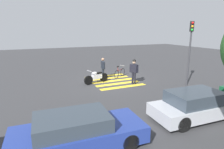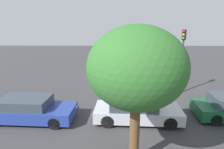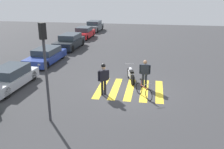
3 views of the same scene
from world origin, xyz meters
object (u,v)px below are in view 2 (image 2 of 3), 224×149
(officer_by_motorcycle, at_px, (131,72))
(traffic_light_pole, at_px, (182,52))
(car_blue_hatchback, at_px, (29,109))
(leaning_bicycle, at_px, (128,74))
(officer_on_foot, at_px, (112,67))
(car_silver_sedan, at_px, (136,110))
(police_motorcycle, at_px, (102,75))

(officer_by_motorcycle, distance_m, traffic_light_pole, 4.34)
(car_blue_hatchback, xyz_separation_m, traffic_light_pole, (-9.19, -4.15, 2.45))
(car_blue_hatchback, bearing_deg, leaning_bicycle, -124.49)
(officer_on_foot, relative_size, car_silver_sedan, 0.39)
(car_blue_hatchback, relative_size, traffic_light_pole, 1.02)
(leaning_bicycle, xyz_separation_m, car_silver_sedan, (0.17, 8.39, 0.24))
(car_silver_sedan, bearing_deg, car_blue_hatchback, 0.01)
(police_motorcycle, relative_size, officer_by_motorcycle, 1.09)
(officer_on_foot, height_order, car_blue_hatchback, officer_on_foot)
(police_motorcycle, xyz_separation_m, car_blue_hatchback, (3.31, 7.42, 0.12))
(car_silver_sedan, distance_m, traffic_light_pole, 5.99)
(leaning_bicycle, distance_m, officer_on_foot, 1.68)
(officer_by_motorcycle, xyz_separation_m, car_silver_sedan, (0.20, 6.06, -0.50))
(leaning_bicycle, bearing_deg, traffic_light_pole, 128.83)
(officer_by_motorcycle, bearing_deg, officer_on_foot, -55.43)
(police_motorcycle, height_order, leaning_bicycle, police_motorcycle)
(leaning_bicycle, xyz_separation_m, officer_on_foot, (1.56, 0.03, 0.64))
(officer_by_motorcycle, bearing_deg, car_blue_hatchback, 46.28)
(police_motorcycle, bearing_deg, officer_on_foot, -133.93)
(police_motorcycle, distance_m, officer_by_motorcycle, 2.91)
(police_motorcycle, distance_m, car_silver_sedan, 7.77)
(officer_on_foot, relative_size, traffic_light_pole, 0.39)
(officer_on_foot, bearing_deg, officer_by_motorcycle, 124.57)
(leaning_bicycle, relative_size, officer_by_motorcycle, 0.77)
(police_motorcycle, bearing_deg, leaning_bicycle, -158.48)
(leaning_bicycle, bearing_deg, police_motorcycle, 21.52)
(officer_by_motorcycle, bearing_deg, car_silver_sedan, 88.15)
(leaning_bicycle, relative_size, traffic_light_pole, 0.32)
(police_motorcycle, bearing_deg, car_blue_hatchback, 65.98)
(leaning_bicycle, xyz_separation_m, car_blue_hatchback, (5.77, 8.39, 0.21))
(officer_by_motorcycle, bearing_deg, police_motorcycle, -28.73)
(car_silver_sedan, bearing_deg, officer_on_foot, -80.56)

